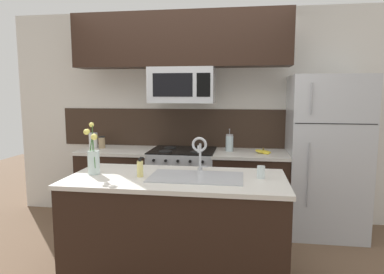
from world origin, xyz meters
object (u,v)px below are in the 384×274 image
microwave (182,85)px  refrigerator (325,156)px  storage_jar_tall (93,140)px  french_press (229,143)px  banana_bunch (263,152)px  flower_vase (93,160)px  storage_jar_medium (102,142)px  drinking_glass (261,172)px  sink_faucet (200,149)px  dish_soap_bottle (140,169)px  stove_range (183,187)px

microwave → refrigerator: microwave is taller
refrigerator → storage_jar_tall: 2.77m
french_press → banana_bunch: bearing=-17.5°
flower_vase → refrigerator: bearing=30.7°
storage_jar_medium → french_press: french_press is taller
drinking_glass → flower_vase: (-1.40, -0.07, 0.08)m
banana_bunch → sink_faucet: 1.16m
banana_bunch → sink_faucet: size_ratio=0.62×
sink_faucet → dish_soap_bottle: (-0.46, -0.26, -0.13)m
dish_soap_bottle → flower_vase: (-0.42, 0.03, 0.06)m
microwave → flower_vase: 1.50m
stove_range → drinking_glass: size_ratio=9.21×
stove_range → banana_bunch: 1.05m
stove_range → sink_faucet: sink_faucet is taller
drinking_glass → flower_vase: size_ratio=0.23×
microwave → flower_vase: (-0.54, -1.24, -0.64)m
microwave → flower_vase: bearing=-113.6°
stove_range → sink_faucet: bearing=-72.2°
dish_soap_bottle → stove_range: bearing=84.4°
banana_bunch → dish_soap_bottle: bearing=-130.7°
storage_jar_medium → flower_vase: (0.48, -1.30, 0.05)m
storage_jar_medium → banana_bunch: size_ratio=0.79×
storage_jar_tall → dish_soap_bottle: (1.01, -1.33, -0.03)m
refrigerator → drinking_glass: size_ratio=17.67×
dish_soap_bottle → flower_vase: flower_vase is taller
sink_faucet → stove_range: bearing=107.8°
stove_range → drinking_glass: bearing=-54.6°
microwave → refrigerator: size_ratio=0.42×
stove_range → drinking_glass: drinking_glass is taller
dish_soap_bottle → drinking_glass: bearing=5.6°
microwave → drinking_glass: microwave is taller
microwave → stove_range: bearing=90.2°
refrigerator → sink_faucet: size_ratio=5.83×
storage_jar_medium → sink_faucet: bearing=-38.2°
sink_faucet → flower_vase: bearing=-165.1°
storage_jar_tall → french_press: (1.69, 0.02, 0.00)m
storage_jar_tall → storage_jar_medium: bearing=-0.7°
sink_faucet → storage_jar_tall: bearing=143.9°
french_press → dish_soap_bottle: (-0.67, -1.35, -0.03)m
storage_jar_tall → storage_jar_medium: storage_jar_tall is taller
microwave → drinking_glass: (0.85, -1.18, -0.72)m
banana_bunch → french_press: french_press is taller
storage_jar_tall → flower_vase: 1.44m
flower_vase → sink_faucet: bearing=14.9°
french_press → dish_soap_bottle: 1.51m
refrigerator → drinking_glass: (-0.77, -1.22, 0.07)m
banana_bunch → drinking_glass: (-0.08, -1.14, 0.03)m
microwave → sink_faucet: size_ratio=2.43×
banana_bunch → sink_faucet: sink_faucet is taller
refrigerator → banana_bunch: size_ratio=9.40×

